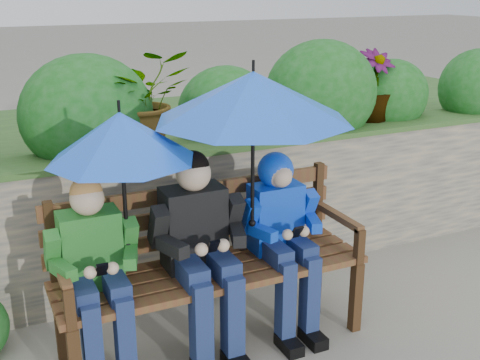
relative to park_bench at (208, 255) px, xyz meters
name	(u,v)px	position (x,y,z in m)	size (l,w,h in m)	color
ground	(246,322)	(0.28, 0.05, -0.56)	(60.00, 60.00, 0.00)	gray
garden_backdrop	(153,169)	(0.17, 1.65, 0.06)	(8.00, 2.83, 1.81)	#5C5B56
park_bench	(208,255)	(0.00, 0.00, 0.00)	(1.86, 0.55, 0.98)	#362211
boy_left	(96,269)	(-0.68, -0.09, 0.09)	(0.49, 0.56, 1.15)	#1F5D22
boy_middle	(201,245)	(-0.08, -0.09, 0.12)	(0.54, 0.63, 1.22)	black
boy_right	(282,227)	(0.46, -0.07, 0.13)	(0.48, 0.58, 1.14)	#1727C0
umbrella_left	(121,137)	(-0.49, -0.05, 0.80)	(0.80, 0.80, 0.82)	blue
umbrella_right	(253,97)	(0.24, -0.11, 0.96)	(1.13, 1.13, 0.97)	blue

